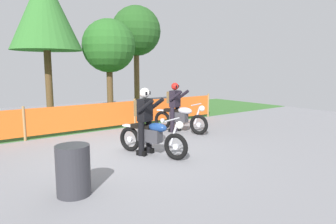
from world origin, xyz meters
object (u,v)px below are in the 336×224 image
(traffic_cone, at_px, (148,130))
(spare_drum, at_px, (73,170))
(motorcycle_lead, at_px, (152,137))
(rider_lead, at_px, (145,117))
(rider_trailing, at_px, (175,104))
(motorcycle_trailing, at_px, (180,118))

(traffic_cone, bearing_deg, spare_drum, -140.14)
(motorcycle_lead, distance_m, rider_lead, 0.53)
(rider_lead, xyz_separation_m, spare_drum, (-2.35, -1.39, -0.51))
(rider_trailing, bearing_deg, traffic_cone, -94.35)
(motorcycle_lead, height_order, motorcycle_trailing, motorcycle_trailing)
(rider_lead, height_order, rider_trailing, same)
(motorcycle_lead, bearing_deg, rider_lead, -179.49)
(spare_drum, bearing_deg, traffic_cone, 39.86)
(traffic_cone, height_order, spare_drum, spare_drum)
(motorcycle_lead, xyz_separation_m, traffic_cone, (0.93, 1.63, -0.22))
(motorcycle_trailing, xyz_separation_m, rider_trailing, (-0.08, 0.22, 0.46))
(motorcycle_lead, height_order, spare_drum, motorcycle_lead)
(motorcycle_trailing, bearing_deg, motorcycle_lead, -71.76)
(motorcycle_lead, xyz_separation_m, motorcycle_trailing, (2.35, 1.75, 0.01))
(motorcycle_trailing, distance_m, rider_trailing, 0.52)
(motorcycle_trailing, bearing_deg, rider_trailing, -179.49)
(spare_drum, bearing_deg, rider_trailing, 33.76)
(traffic_cone, bearing_deg, motorcycle_trailing, 4.68)
(motorcycle_lead, relative_size, rider_trailing, 1.18)
(motorcycle_lead, height_order, traffic_cone, motorcycle_lead)
(motorcycle_trailing, distance_m, spare_drum, 5.60)
(motorcycle_lead, relative_size, spare_drum, 2.27)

